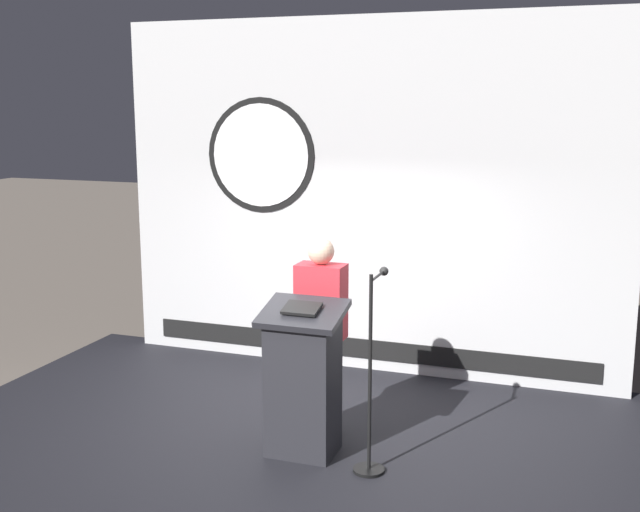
{
  "coord_description": "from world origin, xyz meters",
  "views": [
    {
      "loc": [
        2.22,
        -5.82,
        3.06
      ],
      "look_at": [
        0.12,
        0.11,
        1.82
      ],
      "focal_mm": 44.67,
      "sensor_mm": 36.0,
      "label": 1
    }
  ],
  "objects": [
    {
      "name": "speaker_person",
      "position": [
        0.1,
        0.19,
        1.14
      ],
      "size": [
        0.4,
        0.26,
        1.65
      ],
      "color": "black",
      "rests_on": "stage_platform"
    },
    {
      "name": "podium",
      "position": [
        0.12,
        -0.29,
        0.9
      ],
      "size": [
        0.64,
        0.5,
        1.23
      ],
      "color": "#26262B",
      "rests_on": "stage_platform"
    },
    {
      "name": "ground_plane",
      "position": [
        0.0,
        0.0,
        0.0
      ],
      "size": [
        40.0,
        40.0,
        0.0
      ],
      "primitive_type": "plane",
      "color": "#6B6056"
    },
    {
      "name": "banner_display",
      "position": [
        -0.03,
        1.85,
        2.08
      ],
      "size": [
        5.24,
        0.12,
        3.57
      ],
      "color": "silver",
      "rests_on": "stage_platform"
    },
    {
      "name": "stage_platform",
      "position": [
        0.0,
        0.0,
        0.15
      ],
      "size": [
        6.4,
        4.0,
        0.3
      ],
      "primitive_type": "cube",
      "color": "black",
      "rests_on": "ground"
    },
    {
      "name": "microphone_stand",
      "position": [
        0.71,
        -0.39,
        0.84
      ],
      "size": [
        0.24,
        0.51,
        1.52
      ],
      "color": "black",
      "rests_on": "stage_platform"
    }
  ]
}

